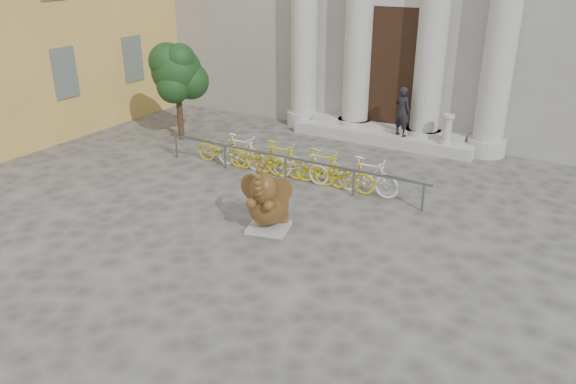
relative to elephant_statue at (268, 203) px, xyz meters
The scene contains 7 objects.
ground 2.17m from the elephant_statue, 93.70° to the right, with size 80.00×80.00×0.00m, color #474442.
entrance_steps 7.34m from the elephant_statue, 91.05° to the left, with size 6.00×1.20×0.36m, color #A8A59E.
elephant_statue is the anchor object (origin of this frame).
bike_rack 3.16m from the elephant_statue, 111.32° to the left, with size 8.00×0.53×1.00m.
tree 7.55m from the elephant_statue, 144.91° to the left, with size 1.82×1.66×3.16m.
pedestrian 7.16m from the elephant_statue, 85.82° to the left, with size 0.57×0.38×1.57m, color black.
balustrade_post 7.31m from the elephant_statue, 74.13° to the left, with size 0.37×0.37×0.91m.
Camera 1 is at (6.15, -7.43, 5.70)m, focal length 35.00 mm.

